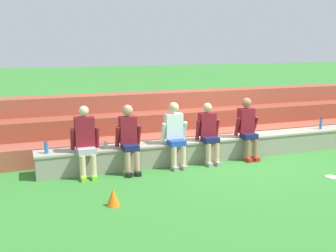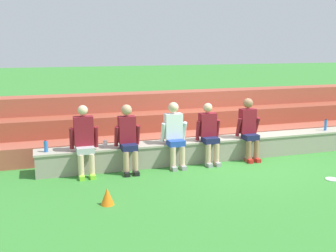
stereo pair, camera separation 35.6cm
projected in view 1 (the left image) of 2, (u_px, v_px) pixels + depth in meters
ground_plane at (235, 160)px, 8.95m from camera, size 80.00×80.00×0.00m
stone_seating_wall at (230, 146)px, 9.12m from camera, size 8.42×0.53×0.47m
brick_bleachers at (198, 122)px, 10.69m from camera, size 10.27×2.00×1.27m
person_far_left at (85, 140)px, 7.69m from camera, size 0.55×0.52×1.37m
person_left_of_center at (129, 137)px, 7.95m from camera, size 0.51×0.55×1.34m
person_center at (175, 133)px, 8.33m from camera, size 0.54×0.55×1.34m
person_right_of_center at (209, 132)px, 8.60m from camera, size 0.53×0.54×1.29m
person_far_right at (247, 127)px, 8.92m from camera, size 0.52×0.52×1.35m
water_bottle_near_right at (46, 148)px, 7.66m from camera, size 0.08×0.08×0.24m
water_bottle_mid_right at (321, 124)px, 9.86m from camera, size 0.06×0.06×0.28m
plastic_cup_middle at (105, 144)px, 8.15m from camera, size 0.09×0.09×0.12m
frisbee at (331, 177)px, 7.75m from camera, size 0.23×0.23×0.02m
sports_cone at (113, 197)px, 6.37m from camera, size 0.22×0.22×0.28m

